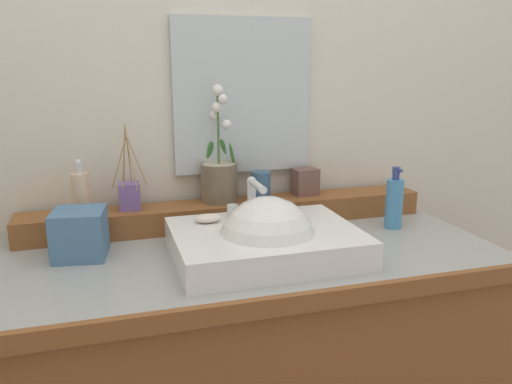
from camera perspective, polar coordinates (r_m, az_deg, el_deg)
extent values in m
cube|color=beige|center=(1.73, -4.48, 11.15)|extent=(3.16, 0.20, 2.51)
cube|color=#989B96|center=(1.42, -0.55, -7.00)|extent=(1.33, 0.61, 0.04)
cube|color=brown|center=(1.16, 3.79, -12.24)|extent=(1.33, 0.02, 0.04)
cube|color=brown|center=(1.62, -2.84, -2.35)|extent=(1.25, 0.13, 0.07)
cube|color=white|center=(1.35, 1.05, -5.64)|extent=(0.48, 0.37, 0.07)
sphere|color=white|center=(1.34, 1.29, -5.96)|extent=(0.26, 0.26, 0.26)
cylinder|color=silver|center=(1.45, -0.49, -0.73)|extent=(0.02, 0.02, 0.10)
cylinder|color=silver|center=(1.38, 0.14, 0.71)|extent=(0.02, 0.11, 0.02)
sphere|color=silver|center=(1.43, -0.49, 1.20)|extent=(0.03, 0.03, 0.03)
cylinder|color=silver|center=(1.44, -2.59, -2.12)|extent=(0.03, 0.03, 0.04)
cylinder|color=silver|center=(1.47, 1.57, -1.78)|extent=(0.03, 0.03, 0.04)
ellipsoid|color=beige|center=(1.40, -5.32, -2.90)|extent=(0.07, 0.04, 0.02)
cylinder|color=brown|center=(1.60, -4.08, 1.07)|extent=(0.11, 0.11, 0.12)
cylinder|color=tan|center=(1.59, -4.12, 2.94)|extent=(0.10, 0.10, 0.01)
cylinder|color=#476B38|center=(1.57, -4.19, 7.12)|extent=(0.01, 0.01, 0.22)
ellipsoid|color=#387033|center=(1.64, -3.73, 4.03)|extent=(0.04, 0.04, 0.11)
ellipsoid|color=#387033|center=(1.63, -5.08, 3.94)|extent=(0.04, 0.04, 0.10)
ellipsoid|color=#387033|center=(1.60, -2.58, 3.81)|extent=(0.03, 0.03, 0.09)
sphere|color=silver|center=(1.55, -3.25, 7.45)|extent=(0.03, 0.03, 0.03)
sphere|color=silver|center=(1.58, -4.48, 8.47)|extent=(0.03, 0.03, 0.03)
sphere|color=silver|center=(1.56, -4.34, 9.30)|extent=(0.03, 0.03, 0.03)
sphere|color=silver|center=(1.55, -3.68, 10.20)|extent=(0.03, 0.03, 0.03)
sphere|color=silver|center=(1.56, -4.26, 11.15)|extent=(0.03, 0.03, 0.03)
cylinder|color=#D4B292|center=(1.53, -18.76, -0.28)|extent=(0.05, 0.05, 0.12)
cylinder|color=silver|center=(1.51, -18.96, 2.27)|extent=(0.02, 0.02, 0.02)
cylinder|color=silver|center=(1.51, -19.02, 2.98)|extent=(0.02, 0.02, 0.02)
cylinder|color=silver|center=(1.50, -19.05, 3.03)|extent=(0.01, 0.03, 0.01)
cylinder|color=#33516F|center=(1.60, 0.53, 0.60)|extent=(0.06, 0.06, 0.09)
cube|color=#6C5294|center=(1.56, -13.81, -0.43)|extent=(0.06, 0.06, 0.08)
cylinder|color=#9E7A4C|center=(1.54, -13.04, 3.43)|extent=(0.06, 0.01, 0.15)
cylinder|color=#9E7A4C|center=(1.55, -13.87, 3.88)|extent=(0.02, 0.04, 0.17)
cylinder|color=#9E7A4C|center=(1.55, -14.33, 3.99)|extent=(0.02, 0.03, 0.18)
cylinder|color=#9E7A4C|center=(1.54, -14.88, 3.13)|extent=(0.05, 0.01, 0.14)
cylinder|color=#9E7A4C|center=(1.52, -14.40, 3.74)|extent=(0.02, 0.03, 0.18)
cylinder|color=#9E7A4C|center=(1.51, -13.58, 3.24)|extent=(0.02, 0.06, 0.15)
cube|color=brown|center=(1.69, 5.45, 1.15)|extent=(0.08, 0.07, 0.09)
cylinder|color=teal|center=(1.63, 14.99, -1.26)|extent=(0.05, 0.05, 0.15)
cylinder|color=navy|center=(1.61, 15.18, 1.66)|extent=(0.02, 0.02, 0.02)
cylinder|color=navy|center=(1.61, 15.22, 2.32)|extent=(0.02, 0.02, 0.02)
cylinder|color=navy|center=(1.59, 15.50, 2.36)|extent=(0.01, 0.03, 0.01)
cube|color=teal|center=(1.42, -18.87, -4.38)|extent=(0.15, 0.15, 0.13)
cube|color=silver|center=(1.64, -1.48, 10.51)|extent=(0.44, 0.02, 0.48)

